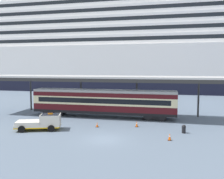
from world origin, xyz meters
name	(u,v)px	position (x,y,z in m)	size (l,w,h in m)	color
ground_plane	(104,139)	(0.00, 0.00, 0.00)	(400.00, 400.00, 0.00)	slate
cruise_ship	(195,46)	(14.80, 55.05, 14.05)	(172.59, 23.50, 41.63)	black
platform_canopy	(104,78)	(-2.98, 11.31, 5.91)	(37.25, 6.12, 6.15)	#B9B9B9
train_carriage	(103,102)	(-2.98, 10.90, 2.30)	(21.51, 2.81, 4.11)	black
service_truck	(43,122)	(-8.15, 2.04, 0.99)	(5.57, 3.57, 2.02)	silver
traffic_cone_near	(170,137)	(6.64, 1.09, 0.37)	(0.36, 0.36, 0.76)	black
traffic_cone_mid	(97,125)	(-2.16, 4.74, 0.31)	(0.36, 0.36, 0.64)	black
traffic_cone_far	(137,124)	(2.68, 5.92, 0.37)	(0.36, 0.36, 0.75)	black
quay_bollard	(184,129)	(8.25, 4.27, 0.52)	(0.48, 0.48, 0.96)	black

